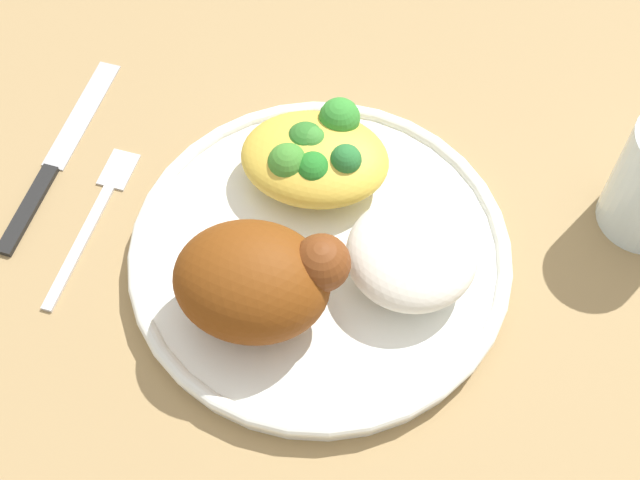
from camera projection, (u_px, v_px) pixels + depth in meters
The scene contains 7 objects.
ground_plane at pixel (320, 262), 0.62m from camera, with size 2.00×2.00×0.00m, color #9C7E51.
plate at pixel (320, 255), 0.61m from camera, with size 0.27×0.27×0.02m.
roasted_chicken at pixel (257, 280), 0.55m from camera, with size 0.11×0.08×0.07m.
rice_pile at pixel (412, 254), 0.58m from camera, with size 0.09×0.09×0.04m, color white.
mac_cheese_with_broccoli at pixel (315, 155), 0.62m from camera, with size 0.11×0.09×0.05m.
fork at pixel (94, 216), 0.64m from camera, with size 0.03×0.14×0.01m.
knife at pixel (51, 167), 0.66m from camera, with size 0.04×0.19×0.01m.
Camera 1 is at (0.05, -0.30, 0.54)m, focal length 48.80 mm.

